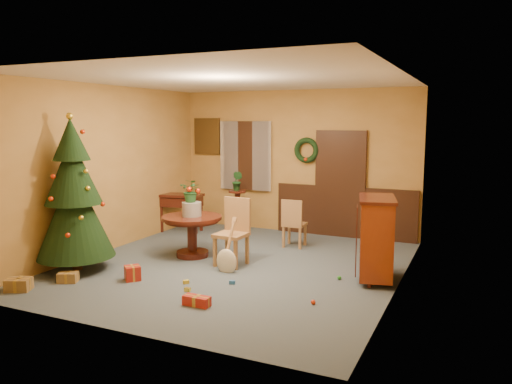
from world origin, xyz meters
The scene contains 21 objects.
room_envelope centered at (0.21, 2.70, 1.12)m, with size 5.50×5.50×5.50m.
dining_table centered at (-0.92, 0.21, 0.49)m, with size 1.01×1.01×0.69m.
urn centered at (-0.92, 0.21, 0.81)m, with size 0.32×0.32×0.24m, color slate.
centerpiece_plant centered at (-0.92, 0.21, 1.13)m, with size 0.35×0.30×0.39m, color #1E4C23.
chair_near centered at (-0.08, 0.09, 0.57)m, with size 0.48×0.48×1.06m.
chair_far centered at (0.42, 1.49, 0.48)m, with size 0.39×0.39×0.89m.
guitar centered at (0.02, -0.34, 0.40)m, with size 0.34×0.16×0.80m, color beige, non-canonical shape.
plant_stand centered at (-0.93, 1.94, 0.56)m, with size 0.35×0.35×0.91m.
stand_plant centered at (-0.93, 1.94, 1.10)m, with size 0.22×0.17×0.39m, color #19471E.
christmas_tree centered at (-2.13, -1.19, 1.14)m, with size 1.16×1.16×2.40m.
writing_desk centered at (-2.15, 1.77, 0.59)m, with size 0.95×0.59×0.79m.
sideboard centered at (2.15, 0.21, 0.65)m, with size 0.70×1.03×1.21m.
gift_a centered at (-2.15, -2.25, 0.08)m, with size 0.38×0.34×0.17m.
gift_b centered at (-1.03, -1.25, 0.10)m, with size 0.29×0.29×0.21m.
gift_c centered at (-1.81, -1.71, 0.07)m, with size 0.32×0.28×0.15m.
gift_d centered at (0.34, -1.73, 0.06)m, with size 0.35×0.15×0.12m.
toy_a centered at (0.36, -0.82, 0.03)m, with size 0.08×0.05×0.05m, color #245C9D.
toy_b centered at (1.68, 0.00, 0.03)m, with size 0.06×0.06×0.06m, color #278B26.
toy_c centered at (-0.24, -1.07, 0.03)m, with size 0.08×0.05×0.05m, color gold.
toy_d centered at (1.65, -1.10, 0.03)m, with size 0.06×0.06×0.06m, color red.
toy_e centered at (-0.05, -1.34, 0.03)m, with size 0.08×0.05×0.05m, color yellow.
Camera 1 is at (3.47, -6.84, 2.27)m, focal length 35.00 mm.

